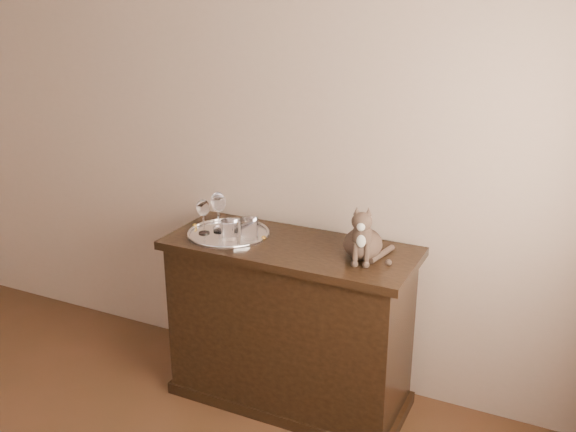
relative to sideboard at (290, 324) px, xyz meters
The scene contains 9 objects.
wall_back 1.15m from the sideboard, 152.68° to the left, with size 4.00×0.10×2.70m, color #C4A893.
sideboard is the anchor object (origin of this frame).
tray 0.54m from the sideboard, behind, with size 0.40×0.40×0.01m, color white.
wine_glass_a 0.66m from the sideboard, behind, with size 0.07×0.07×0.19m, color white, non-canonical shape.
wine_glass_c 0.68m from the sideboard, behind, with size 0.07×0.07×0.17m, color white, non-canonical shape.
wine_glass_d 0.65m from the sideboard, behind, with size 0.07×0.07×0.20m, color white, non-canonical shape.
tumbler_a 0.56m from the sideboard, 165.21° to the right, with size 0.08×0.08×0.09m, color white.
tumbler_c 0.52m from the sideboard, behind, with size 0.09×0.09×0.10m, color silver.
cat 0.66m from the sideboard, ahead, with size 0.27×0.25×0.27m, color #4B392D, non-canonical shape.
Camera 1 is at (1.81, -0.59, 1.98)m, focal length 40.00 mm.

